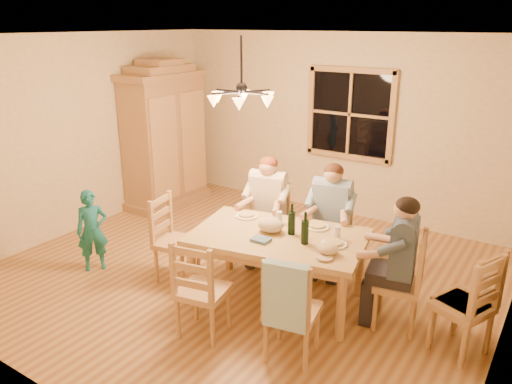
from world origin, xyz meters
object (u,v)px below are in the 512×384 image
Objects in this scene: chair_near_right at (292,326)px; adult_slate_man at (402,247)px; adult_plaid_man at (332,205)px; chair_spare_back at (463,316)px; wine_bottle_a at (292,219)px; child at (92,231)px; chair_far_left at (267,238)px; chair_far_right at (329,248)px; adult_woman at (268,197)px; chair_near_left at (203,305)px; chandelier at (242,97)px; chair_spare_front at (460,322)px; chair_end_left at (177,255)px; chair_end_right at (396,297)px; wine_bottle_b at (305,228)px; dining_table at (278,244)px; armoire at (165,140)px.

chair_near_right is 1.13× the size of adult_slate_man.
adult_plaid_man and adult_slate_man have the same top height.
chair_near_right is 1.00× the size of chair_spare_back.
wine_bottle_a reaches higher than child.
chair_far_right is at bearing 180.00° from chair_far_left.
adult_woman is (-1.18, 1.47, 0.54)m from chair_near_right.
chair_near_left is (0.31, -1.63, 0.00)m from chair_far_left.
chair_spare_front is at bearing -3.53° from chandelier.
adult_plaid_man is at bearing 91.22° from chair_spare_back.
chair_near_right is 1.86m from chair_end_left.
chair_end_left is 1.00× the size of child.
chair_near_left and chair_spare_front have the same top height.
chair_end_right is 1.00× the size of chair_spare_back.
chair_spare_back is (3.01, 0.47, 0.00)m from chair_end_left.
chandelier is at bearing 121.56° from chair_end_left.
chair_near_right and chair_end_right have the same top height.
chair_near_left is 1.22m from wine_bottle_b.
chair_far_left is (-0.59, 0.73, -0.36)m from dining_table.
dining_table is at bearing 120.26° from chair_spare_back.
chair_end_right is at bearing 136.64° from adult_plaid_man.
chair_far_left is 1.00× the size of chair_near_right.
chair_near_right is 1.00× the size of chair_spare_front.
chair_near_right is 3.00× the size of wine_bottle_a.
chair_far_right is 1.00× the size of chair_end_left.
child is at bearing -68.66° from armoire.
chair_spare_back is at bearing 27.77° from chair_near_right.
chair_far_right is 1.33m from adult_slate_man.
chair_end_left is 3.03m from chair_spare_front.
wine_bottle_b is (0.91, -0.78, 0.08)m from adult_woman.
chandelier is at bearing 161.41° from wine_bottle_b.
chandelier reaches higher than chair_spare_back.
chair_spare_back reaches higher than child.
child is (0.86, -2.20, -0.56)m from armoire.
child is 4.08m from chair_spare_front.
wine_bottle_b reaches higher than chair_end_left.
child is (-2.53, -0.55, -0.43)m from wine_bottle_b.
wine_bottle_b is at bearing 123.47° from chair_spare_back.
adult_woman reaches higher than chair_near_right.
chair_spare_back is (1.70, 0.15, -0.62)m from wine_bottle_a.
adult_woman reaches higher than child.
wine_bottle_a is (-0.08, -0.79, 0.62)m from chair_far_right.
adult_plaid_man is (0.46, 1.78, 0.54)m from chair_near_left.
adult_slate_man reaches higher than chair_spare_front.
chair_spare_front is (0.61, -0.10, 0.00)m from chair_end_right.
armoire is 1.19× the size of dining_table.
adult_slate_man is 0.81m from chair_spare_back.
dining_table is 1.27m from chair_end_left.
chair_near_left is (-0.28, -0.90, -0.36)m from dining_table.
chandelier is at bearing 72.68° from chair_far_left.
armoire is at bearing 96.02° from chair_spare_front.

